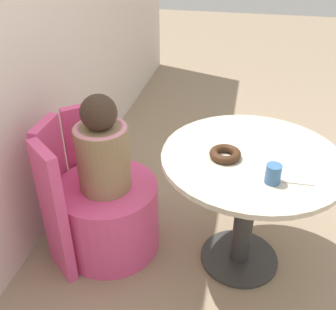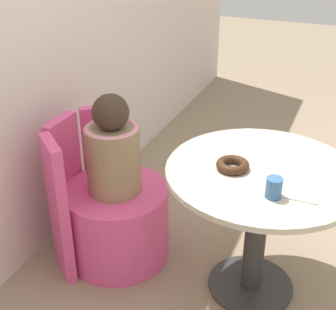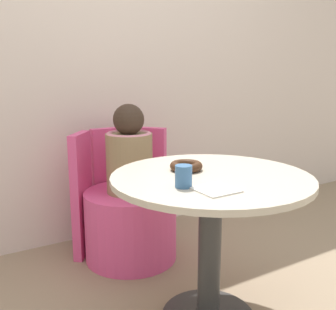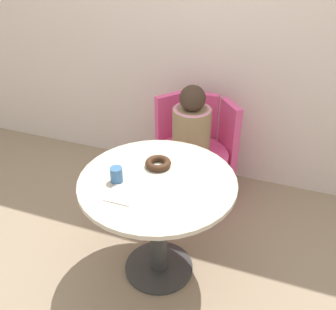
{
  "view_description": "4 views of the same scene",
  "coord_description": "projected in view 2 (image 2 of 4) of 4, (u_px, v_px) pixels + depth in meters",
  "views": [
    {
      "loc": [
        -1.46,
        0.05,
        1.58
      ],
      "look_at": [
        0.07,
        0.38,
        0.6
      ],
      "focal_mm": 42.0,
      "sensor_mm": 36.0,
      "label": 1
    },
    {
      "loc": [
        -1.65,
        -0.31,
        1.63
      ],
      "look_at": [
        -0.02,
        0.39,
        0.68
      ],
      "focal_mm": 50.0,
      "sensor_mm": 36.0,
      "label": 2
    },
    {
      "loc": [
        -0.88,
        -1.23,
        1.06
      ],
      "look_at": [
        0.08,
        0.35,
        0.66
      ],
      "focal_mm": 42.0,
      "sensor_mm": 36.0,
      "label": 3
    },
    {
      "loc": [
        0.68,
        -1.52,
        1.83
      ],
      "look_at": [
        0.01,
        0.3,
        0.61
      ],
      "focal_mm": 42.0,
      "sensor_mm": 36.0,
      "label": 4
    }
  ],
  "objects": [
    {
      "name": "child_figure",
      "position": [
        113.0,
        150.0,
        2.18
      ],
      "size": [
        0.26,
        0.26,
        0.49
      ],
      "color": "#937A56",
      "rests_on": "tub_chair"
    },
    {
      "name": "donut",
      "position": [
        233.0,
        165.0,
        1.95
      ],
      "size": [
        0.14,
        0.14,
        0.04
      ],
      "color": "#3D2314",
      "rests_on": "round_table"
    },
    {
      "name": "ground_plane",
      "position": [
        245.0,
        295.0,
        2.21
      ],
      "size": [
        12.0,
        12.0,
        0.0
      ],
      "primitive_type": "plane",
      "color": "gray"
    },
    {
      "name": "back_wall",
      "position": [
        13.0,
        16.0,
        2.03
      ],
      "size": [
        6.0,
        0.06,
        2.4
      ],
      "color": "silver",
      "rests_on": "ground_plane"
    },
    {
      "name": "paper_napkin",
      "position": [
        302.0,
        192.0,
        1.8
      ],
      "size": [
        0.14,
        0.14,
        0.01
      ],
      "color": "silver",
      "rests_on": "round_table"
    },
    {
      "name": "round_table",
      "position": [
        259.0,
        201.0,
        2.03
      ],
      "size": [
        0.82,
        0.82,
        0.65
      ],
      "color": "#333333",
      "rests_on": "ground_plane"
    },
    {
      "name": "cup",
      "position": [
        274.0,
        188.0,
        1.75
      ],
      "size": [
        0.06,
        0.06,
        0.08
      ],
      "color": "#386699",
      "rests_on": "round_table"
    },
    {
      "name": "booth_backrest",
      "position": [
        78.0,
        186.0,
        2.38
      ],
      "size": [
        0.62,
        0.23,
        0.72
      ],
      "color": "#E54C8C",
      "rests_on": "ground_plane"
    },
    {
      "name": "tub_chair",
      "position": [
        117.0,
        222.0,
        2.38
      ],
      "size": [
        0.52,
        0.52,
        0.4
      ],
      "color": "#E54C8C",
      "rests_on": "ground_plane"
    }
  ]
}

